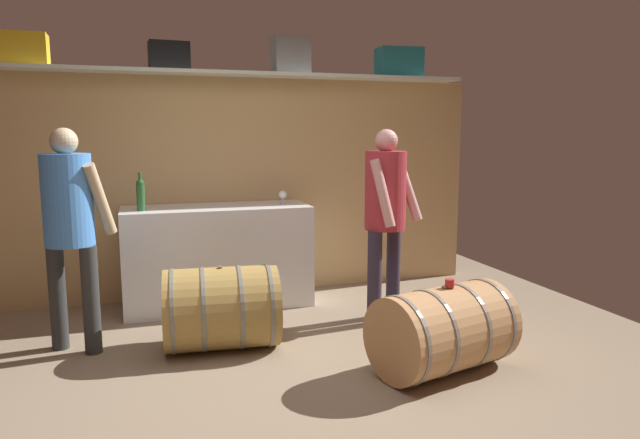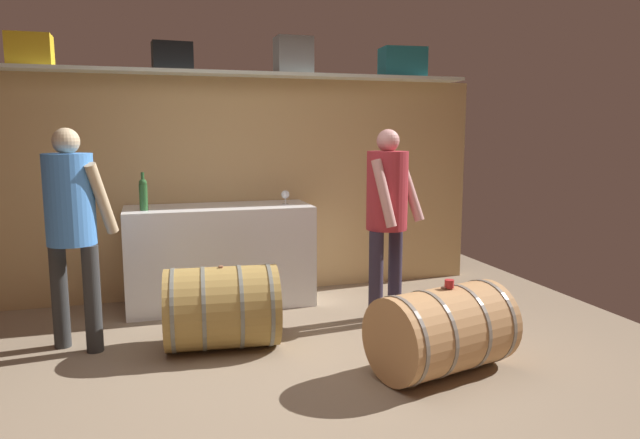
# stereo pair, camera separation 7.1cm
# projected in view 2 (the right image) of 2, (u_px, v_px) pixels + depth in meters

# --- Properties ---
(ground_plane) EXTENTS (6.15, 7.61, 0.02)m
(ground_plane) POSITION_uv_depth(u_px,v_px,m) (271.00, 352.00, 4.23)
(ground_plane) COLOR gray
(back_wall_panel) EXTENTS (4.95, 0.10, 2.09)m
(back_wall_panel) POSITION_uv_depth(u_px,v_px,m) (235.00, 187.00, 5.64)
(back_wall_panel) COLOR tan
(back_wall_panel) RESTS_ON ground
(high_shelf_board) EXTENTS (4.56, 0.40, 0.03)m
(high_shelf_board) POSITION_uv_depth(u_px,v_px,m) (235.00, 74.00, 5.33)
(high_shelf_board) COLOR silver
(high_shelf_board) RESTS_ON back_wall_panel
(toolcase_yellow) EXTENTS (0.35, 0.28, 0.26)m
(toolcase_yellow) POSITION_uv_depth(u_px,v_px,m) (30.00, 50.00, 4.83)
(toolcase_yellow) COLOR yellow
(toolcase_yellow) RESTS_ON high_shelf_board
(toolcase_black) EXTENTS (0.36, 0.22, 0.25)m
(toolcase_black) POSITION_uv_depth(u_px,v_px,m) (172.00, 56.00, 5.16)
(toolcase_black) COLOR black
(toolcase_black) RESTS_ON high_shelf_board
(toolcase_grey) EXTENTS (0.35, 0.25, 0.34)m
(toolcase_grey) POSITION_uv_depth(u_px,v_px,m) (293.00, 56.00, 5.46)
(toolcase_grey) COLOR gray
(toolcase_grey) RESTS_ON high_shelf_board
(toolcase_teal) EXTENTS (0.45, 0.31, 0.29)m
(toolcase_teal) POSITION_uv_depth(u_px,v_px,m) (402.00, 63.00, 5.78)
(toolcase_teal) COLOR #1F7482
(toolcase_teal) RESTS_ON high_shelf_board
(work_cabinet) EXTENTS (1.66, 0.65, 0.92)m
(work_cabinet) POSITION_uv_depth(u_px,v_px,m) (220.00, 256.00, 5.30)
(work_cabinet) COLOR white
(work_cabinet) RESTS_ON ground
(wine_bottle_green) EXTENTS (0.07, 0.07, 0.33)m
(wine_bottle_green) POSITION_uv_depth(u_px,v_px,m) (143.00, 194.00, 4.93)
(wine_bottle_green) COLOR #29592C
(wine_bottle_green) RESTS_ON work_cabinet
(wine_glass) EXTENTS (0.08, 0.08, 0.13)m
(wine_glass) POSITION_uv_depth(u_px,v_px,m) (285.00, 195.00, 5.37)
(wine_glass) COLOR white
(wine_glass) RESTS_ON work_cabinet
(wine_barrel_near) EXTENTS (1.02, 0.78, 0.58)m
(wine_barrel_near) POSITION_uv_depth(u_px,v_px,m) (442.00, 330.00, 3.81)
(wine_barrel_near) COLOR tan
(wine_barrel_near) RESTS_ON ground
(wine_barrel_far) EXTENTS (0.86, 0.67, 0.62)m
(wine_barrel_far) POSITION_uv_depth(u_px,v_px,m) (222.00, 307.00, 4.25)
(wine_barrel_far) COLOR #A48343
(wine_barrel_far) RESTS_ON ground
(tasting_cup) EXTENTS (0.06, 0.06, 0.05)m
(tasting_cup) POSITION_uv_depth(u_px,v_px,m) (449.00, 284.00, 3.77)
(tasting_cup) COLOR red
(tasting_cup) RESTS_ON wine_barrel_near
(winemaker_pouring) EXTENTS (0.53, 0.48, 1.61)m
(winemaker_pouring) POSITION_uv_depth(u_px,v_px,m) (388.00, 205.00, 4.77)
(winemaker_pouring) COLOR #2D2638
(winemaker_pouring) RESTS_ON ground
(visitor_tasting) EXTENTS (0.52, 0.46, 1.61)m
(visitor_tasting) POSITION_uv_depth(u_px,v_px,m) (71.00, 216.00, 4.12)
(visitor_tasting) COLOR #2F3030
(visitor_tasting) RESTS_ON ground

